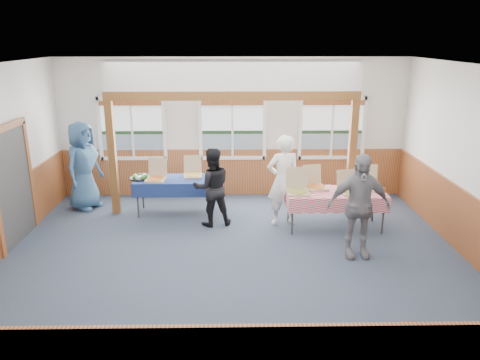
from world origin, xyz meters
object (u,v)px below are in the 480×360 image
(table_right, at_px, (335,194))
(man_blue, at_px, (83,166))
(table_left, at_px, (176,181))
(person_grey, at_px, (358,206))
(woman_black, at_px, (212,187))
(woman_white, at_px, (283,180))

(table_right, distance_m, man_blue, 5.36)
(table_left, bearing_deg, man_blue, 150.04)
(table_right, bearing_deg, person_grey, -63.53)
(table_right, height_order, man_blue, man_blue)
(man_blue, bearing_deg, person_grey, -91.62)
(man_blue, bearing_deg, woman_black, -86.69)
(woman_white, height_order, person_grey, woman_white)
(table_left, relative_size, person_grey, 1.04)
(table_right, xyz_separation_m, woman_black, (-2.40, 0.22, 0.08))
(table_right, distance_m, woman_black, 2.41)
(woman_black, relative_size, man_blue, 0.82)
(table_right, height_order, person_grey, person_grey)
(table_right, relative_size, woman_white, 1.14)
(woman_white, bearing_deg, table_left, -31.17)
(person_grey, bearing_deg, woman_black, 148.73)
(man_blue, bearing_deg, woman_white, -80.05)
(table_right, height_order, woman_white, woman_white)
(woman_black, bearing_deg, man_blue, -32.30)
(table_left, bearing_deg, person_grey, -53.85)
(table_left, xyz_separation_m, man_blue, (-2.02, 0.32, 0.27))
(table_left, height_order, man_blue, man_blue)
(woman_white, bearing_deg, man_blue, -27.44)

